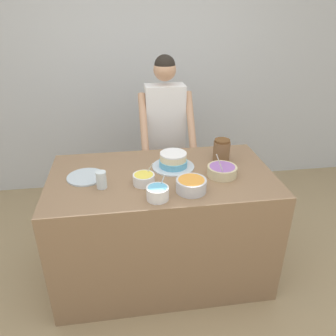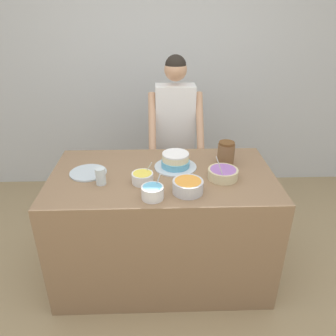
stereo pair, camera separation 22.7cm
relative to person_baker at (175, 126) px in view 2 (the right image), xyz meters
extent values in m
plane|color=tan|center=(-0.13, -1.20, -0.99)|extent=(14.00, 14.00, 0.00)
cube|color=silver|center=(-0.13, 0.81, 0.31)|extent=(10.00, 0.05, 2.60)
cube|color=#8C6B4C|center=(-0.13, -0.76, -0.54)|extent=(1.60, 0.88, 0.90)
cylinder|color=#2D2D38|center=(-0.08, 0.01, -0.60)|extent=(0.10, 0.10, 0.78)
cylinder|color=#2D2D38|center=(0.08, 0.01, -0.60)|extent=(0.10, 0.10, 0.78)
cube|color=white|center=(0.00, 0.01, 0.08)|extent=(0.35, 0.19, 0.58)
cylinder|color=tan|center=(-0.21, -0.15, 0.08)|extent=(0.06, 0.37, 0.49)
cylinder|color=tan|center=(0.21, -0.15, 0.08)|extent=(0.06, 0.37, 0.49)
sphere|color=tan|center=(0.00, 0.01, 0.50)|extent=(0.19, 0.19, 0.19)
sphere|color=black|center=(0.00, 0.01, 0.54)|extent=(0.18, 0.18, 0.18)
cylinder|color=silver|center=(-0.03, -0.66, -0.08)|extent=(0.31, 0.31, 0.01)
cylinder|color=#60B7E0|center=(-0.03, -0.66, -0.05)|extent=(0.21, 0.21, 0.05)
cylinder|color=#F4EABC|center=(-0.03, -0.66, -0.01)|extent=(0.20, 0.20, 0.05)
cylinder|color=white|center=(-0.03, -0.66, 0.02)|extent=(0.20, 0.20, 0.01)
cylinder|color=white|center=(-0.20, -1.08, -0.05)|extent=(0.14, 0.14, 0.08)
cylinder|color=#60B7E0|center=(-0.20, -1.08, -0.01)|extent=(0.12, 0.12, 0.01)
cylinder|color=silver|center=(-0.17, -1.04, 0.00)|extent=(0.05, 0.04, 0.15)
cylinder|color=beige|center=(0.29, -0.84, -0.05)|extent=(0.21, 0.21, 0.07)
cylinder|color=#9E66B7|center=(0.29, -0.84, -0.02)|extent=(0.18, 0.18, 0.01)
cylinder|color=silver|center=(0.26, -0.90, 0.01)|extent=(0.08, 0.04, 0.19)
cylinder|color=white|center=(-0.27, -0.88, -0.05)|extent=(0.15, 0.15, 0.07)
cylinder|color=#F2DB4C|center=(-0.27, -0.88, -0.02)|extent=(0.13, 0.13, 0.01)
cylinder|color=silver|center=(-0.23, -0.84, -0.01)|extent=(0.07, 0.06, 0.14)
cylinder|color=silver|center=(0.03, -1.02, -0.05)|extent=(0.20, 0.20, 0.08)
cylinder|color=#EF9938|center=(0.03, -1.02, -0.01)|extent=(0.17, 0.17, 0.01)
cylinder|color=silver|center=(-0.55, -0.89, -0.03)|extent=(0.07, 0.07, 0.12)
cylinder|color=silver|center=(-0.66, -0.73, -0.08)|extent=(0.26, 0.26, 0.01)
cylinder|color=brown|center=(0.35, -0.61, -0.01)|extent=(0.13, 0.13, 0.16)
cylinder|color=brown|center=(0.35, -0.61, 0.08)|extent=(0.12, 0.12, 0.02)
camera|label=1|loc=(-0.38, -2.81, 1.01)|focal=35.00mm
camera|label=2|loc=(-0.16, -2.83, 1.01)|focal=35.00mm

